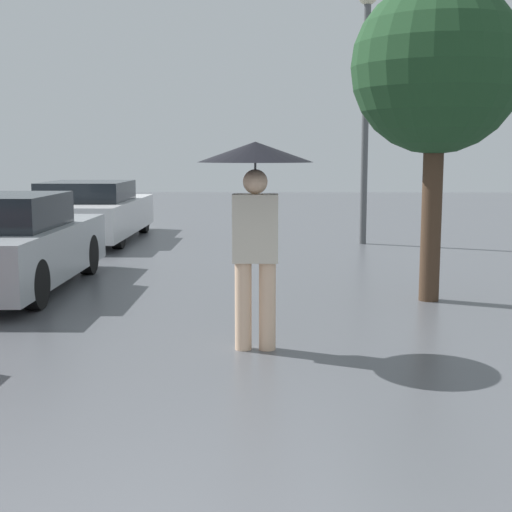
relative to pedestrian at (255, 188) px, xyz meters
name	(u,v)px	position (x,y,z in m)	size (l,w,h in m)	color
pedestrian	(255,188)	(0.00, 0.00, 0.00)	(1.01, 1.01, 1.84)	beige
parked_car_middle	(3,245)	(-3.28, 2.77, -0.86)	(1.74, 3.87, 1.24)	#9EA3A8
parked_car_farthest	(90,212)	(-3.47, 8.10, -0.88)	(1.85, 4.38, 1.19)	silver
tree	(437,70)	(2.04, 2.18, 1.24)	(1.97, 1.97, 3.70)	#473323
street_lamp	(366,73)	(1.97, 7.58, 1.80)	(0.38, 0.38, 4.85)	#515456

